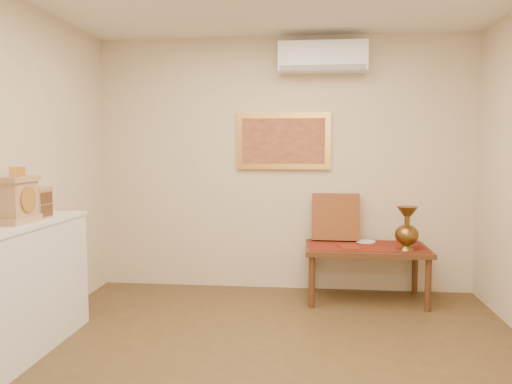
# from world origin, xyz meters

# --- Properties ---
(floor) EXTENTS (4.50, 4.50, 0.00)m
(floor) POSITION_xyz_m (0.00, 0.00, 0.00)
(floor) COLOR brown
(floor) RESTS_ON ground
(wall_back) EXTENTS (4.00, 0.02, 2.70)m
(wall_back) POSITION_xyz_m (0.00, 2.25, 1.35)
(wall_back) COLOR beige
(wall_back) RESTS_ON ground
(wall_front) EXTENTS (4.00, 0.02, 2.70)m
(wall_front) POSITION_xyz_m (0.00, -2.25, 1.35)
(wall_front) COLOR beige
(wall_front) RESTS_ON ground
(table_cloth) EXTENTS (1.14, 0.59, 0.01)m
(table_cloth) POSITION_xyz_m (0.85, 1.88, 0.55)
(table_cloth) COLOR maroon
(table_cloth) RESTS_ON low_table
(brass_urn_tall) EXTENTS (0.22, 0.22, 0.50)m
(brass_urn_tall) POSITION_xyz_m (1.21, 1.70, 0.81)
(brass_urn_tall) COLOR brown
(brass_urn_tall) RESTS_ON table_cloth
(plate) EXTENTS (0.20, 0.20, 0.01)m
(plate) POSITION_xyz_m (0.87, 2.06, 0.56)
(plate) COLOR white
(plate) RESTS_ON table_cloth
(menu) EXTENTS (0.22, 0.28, 0.01)m
(menu) POSITION_xyz_m (0.67, 1.76, 0.56)
(menu) COLOR maroon
(menu) RESTS_ON table_cloth
(cushion) EXTENTS (0.49, 0.20, 0.50)m
(cushion) POSITION_xyz_m (0.56, 2.13, 0.80)
(cushion) COLOR #5D1912
(cushion) RESTS_ON table_cloth
(mantel_clock) EXTENTS (0.17, 0.36, 0.41)m
(mantel_clock) POSITION_xyz_m (-1.82, 0.28, 1.15)
(mantel_clock) COLOR tan
(mantel_clock) RESTS_ON display_ledge
(wooden_chest) EXTENTS (0.16, 0.21, 0.24)m
(wooden_chest) POSITION_xyz_m (-1.82, 0.54, 1.10)
(wooden_chest) COLOR tan
(wooden_chest) RESTS_ON display_ledge
(low_table) EXTENTS (1.20, 0.70, 0.55)m
(low_table) POSITION_xyz_m (0.85, 1.88, 0.48)
(low_table) COLOR #512D18
(low_table) RESTS_ON floor
(painting) EXTENTS (1.00, 0.06, 0.60)m
(painting) POSITION_xyz_m (0.00, 2.22, 1.60)
(painting) COLOR gold
(painting) RESTS_ON wall_back
(ac_unit) EXTENTS (0.90, 0.25, 0.30)m
(ac_unit) POSITION_xyz_m (0.40, 2.12, 2.45)
(ac_unit) COLOR white
(ac_unit) RESTS_ON wall_back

